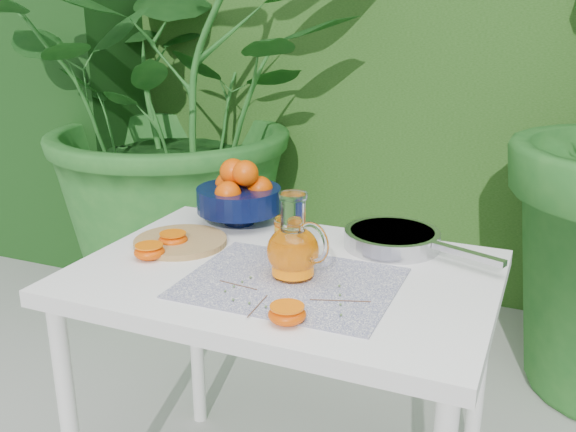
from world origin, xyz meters
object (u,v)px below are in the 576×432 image
at_px(saute_pan, 393,238).
at_px(cutting_board, 181,242).
at_px(white_table, 285,300).
at_px(fruit_bowl, 239,194).
at_px(juice_pitcher, 294,248).

bearing_deg(saute_pan, cutting_board, -159.06).
height_order(white_table, saute_pan, saute_pan).
bearing_deg(fruit_bowl, white_table, -46.10).
xyz_separation_m(cutting_board, fruit_bowl, (0.06, 0.23, 0.08)).
xyz_separation_m(cutting_board, juice_pitcher, (0.36, -0.09, 0.07)).
bearing_deg(white_table, fruit_bowl, 133.90).
height_order(cutting_board, juice_pitcher, juice_pitcher).
bearing_deg(cutting_board, fruit_bowl, 74.19).
distance_m(cutting_board, saute_pan, 0.57).
xyz_separation_m(white_table, cutting_board, (-0.32, 0.05, 0.09)).
bearing_deg(white_table, juice_pitcher, -45.18).
distance_m(cutting_board, fruit_bowl, 0.25).
distance_m(white_table, saute_pan, 0.34).
bearing_deg(fruit_bowl, juice_pitcher, -45.98).
height_order(fruit_bowl, saute_pan, fruit_bowl).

